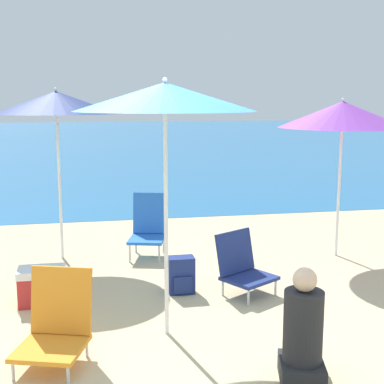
# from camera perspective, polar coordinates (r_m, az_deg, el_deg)

# --- Properties ---
(ground_plane) EXTENTS (60.00, 60.00, 0.00)m
(ground_plane) POSITION_cam_1_polar(r_m,az_deg,el_deg) (4.59, -2.59, -16.62)
(ground_plane) COLOR #D1BA89
(sea_water) EXTENTS (60.00, 40.00, 0.01)m
(sea_water) POSITION_cam_1_polar(r_m,az_deg,el_deg) (29.05, -9.85, 5.72)
(sea_water) COLOR #23669E
(sea_water) RESTS_ON ground
(beach_umbrella_purple) EXTENTS (1.63, 1.63, 2.06)m
(beach_umbrella_purple) POSITION_cam_1_polar(r_m,az_deg,el_deg) (7.11, 15.75, 7.95)
(beach_umbrella_purple) COLOR white
(beach_umbrella_purple) RESTS_ON ground
(beach_umbrella_blue) EXTENTS (1.52, 1.52, 2.22)m
(beach_umbrella_blue) POSITION_cam_1_polar(r_m,az_deg,el_deg) (4.46, -2.90, 10.04)
(beach_umbrella_blue) COLOR white
(beach_umbrella_blue) RESTS_ON ground
(beach_umbrella_navy) EXTENTS (1.54, 1.54, 2.18)m
(beach_umbrella_navy) POSITION_cam_1_polar(r_m,az_deg,el_deg) (6.93, -14.30, 9.21)
(beach_umbrella_navy) COLOR white
(beach_umbrella_navy) RESTS_ON ground
(beach_chair_navy) EXTENTS (0.68, 0.68, 0.65)m
(beach_chair_navy) POSITION_cam_1_polar(r_m,az_deg,el_deg) (5.75, 5.37, -7.77)
(beach_chair_navy) COLOR silver
(beach_chair_navy) RESTS_ON ground
(beach_chair_blue) EXTENTS (0.58, 0.68, 0.81)m
(beach_chair_blue) POSITION_cam_1_polar(r_m,az_deg,el_deg) (7.09, -4.67, -3.65)
(beach_chair_blue) COLOR silver
(beach_chair_blue) RESTS_ON ground
(beach_chair_orange) EXTENTS (0.65, 0.69, 0.72)m
(beach_chair_orange) POSITION_cam_1_polar(r_m,az_deg,el_deg) (4.45, -14.26, -13.42)
(beach_chair_orange) COLOR silver
(beach_chair_orange) RESTS_ON ground
(person_seated_near) EXTENTS (0.40, 0.44, 0.87)m
(person_seated_near) POSITION_cam_1_polar(r_m,az_deg,el_deg) (4.09, 11.73, -14.73)
(person_seated_near) COLOR #262628
(person_seated_near) RESTS_ON ground
(backpack_navy) EXTENTS (0.27, 0.21, 0.39)m
(backpack_navy) POSITION_cam_1_polar(r_m,az_deg,el_deg) (5.76, -1.15, -8.88)
(backpack_navy) COLOR navy
(backpack_navy) RESTS_ON ground
(cooler_box) EXTENTS (0.47, 0.31, 0.37)m
(cooler_box) POSITION_cam_1_polar(r_m,az_deg,el_deg) (5.68, -15.69, -9.60)
(cooler_box) COLOR #B72828
(cooler_box) RESTS_ON ground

